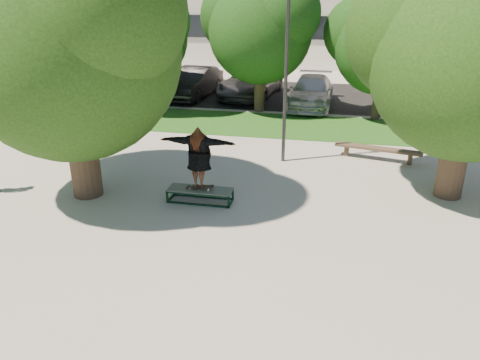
% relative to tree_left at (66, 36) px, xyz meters
% --- Properties ---
extents(ground, '(120.00, 120.00, 0.00)m').
position_rel_tree_left_xyz_m(ground, '(4.29, -1.09, -4.42)').
color(ground, gray).
rests_on(ground, ground).
extents(grass_strip, '(30.00, 4.00, 0.02)m').
position_rel_tree_left_xyz_m(grass_strip, '(5.29, 8.41, -4.41)').
color(grass_strip, '#1C4E16').
rests_on(grass_strip, ground).
extents(asphalt_strip, '(40.00, 8.00, 0.01)m').
position_rel_tree_left_xyz_m(asphalt_strip, '(4.29, 14.91, -4.42)').
color(asphalt_strip, black).
rests_on(asphalt_strip, ground).
extents(tree_left, '(6.96, 5.95, 7.12)m').
position_rel_tree_left_xyz_m(tree_left, '(0.00, 0.00, 0.00)').
color(tree_left, '#38281E').
rests_on(tree_left, ground).
extents(tree_right, '(6.24, 5.33, 6.51)m').
position_rel_tree_left_xyz_m(tree_right, '(10.21, 1.99, -0.33)').
color(tree_right, '#38281E').
rests_on(tree_right, ground).
extents(bg_tree_left, '(5.28, 4.51, 5.77)m').
position_rel_tree_left_xyz_m(bg_tree_left, '(-2.28, 9.98, -0.69)').
color(bg_tree_left, '#38281E').
rests_on(bg_tree_left, ground).
extents(bg_tree_mid, '(5.76, 4.92, 6.24)m').
position_rel_tree_left_xyz_m(bg_tree_mid, '(3.22, 10.98, -0.41)').
color(bg_tree_mid, '#38281E').
rests_on(bg_tree_mid, ground).
extents(bg_tree_right, '(5.04, 4.31, 5.43)m').
position_rel_tree_left_xyz_m(bg_tree_right, '(8.73, 10.47, -0.93)').
color(bg_tree_right, '#38281E').
rests_on(bg_tree_right, ground).
extents(lamppost, '(0.25, 0.15, 6.11)m').
position_rel_tree_left_xyz_m(lamppost, '(5.29, 3.91, -1.27)').
color(lamppost, '#2D2D30').
rests_on(lamppost, ground).
extents(grind_box, '(1.80, 0.60, 0.38)m').
position_rel_tree_left_xyz_m(grind_box, '(3.41, 0.09, -4.23)').
color(grind_box, '#103121').
rests_on(grind_box, ground).
extents(skater_rig, '(2.12, 0.65, 1.79)m').
position_rel_tree_left_xyz_m(skater_rig, '(3.41, 0.09, -3.12)').
color(skater_rig, white).
rests_on(skater_rig, grind_box).
extents(bench, '(2.96, 1.03, 0.45)m').
position_rel_tree_left_xyz_m(bench, '(8.51, 4.66, -4.04)').
color(bench, '#4D3D2E').
rests_on(bench, ground).
extents(car_silver_a, '(1.86, 3.90, 1.29)m').
position_rel_tree_left_xyz_m(car_silver_a, '(-4.63, 14.07, -3.78)').
color(car_silver_a, '#A7A6AB').
rests_on(car_silver_a, asphalt_strip).
extents(car_dark, '(2.24, 5.08, 1.62)m').
position_rel_tree_left_xyz_m(car_dark, '(-0.71, 13.18, -3.61)').
color(car_dark, black).
rests_on(car_dark, asphalt_strip).
extents(car_grey, '(3.19, 5.87, 1.56)m').
position_rel_tree_left_xyz_m(car_grey, '(2.29, 13.95, -3.64)').
color(car_grey, '#545459').
rests_on(car_grey, asphalt_strip).
extents(car_silver_b, '(2.22, 5.17, 1.48)m').
position_rel_tree_left_xyz_m(car_silver_b, '(5.72, 12.41, -3.68)').
color(car_silver_b, silver).
rests_on(car_silver_b, asphalt_strip).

